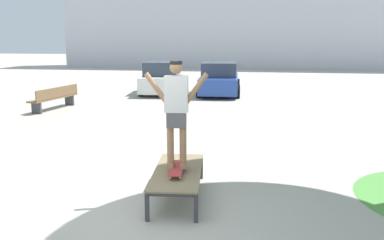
{
  "coord_description": "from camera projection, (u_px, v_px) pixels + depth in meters",
  "views": [
    {
      "loc": [
        1.88,
        -5.24,
        2.57
      ],
      "look_at": [
        0.67,
        2.4,
        1.0
      ],
      "focal_mm": 37.51,
      "sensor_mm": 36.0,
      "label": 1
    }
  ],
  "objects": [
    {
      "name": "skater",
      "position": [
        176.0,
        107.0,
        6.21
      ],
      "size": [
        1.0,
        0.31,
        1.69
      ],
      "color": "#8E6647",
      "rests_on": "skateboard"
    },
    {
      "name": "ground_plane",
      "position": [
        121.0,
        218.0,
        5.87
      ],
      "size": [
        120.0,
        120.0,
        0.0
      ],
      "primitive_type": "plane",
      "color": "#B2AA9E"
    },
    {
      "name": "skateboard",
      "position": [
        177.0,
        168.0,
        6.41
      ],
      "size": [
        0.28,
        0.82,
        0.09
      ],
      "color": "#B23333",
      "rests_on": "skate_box"
    },
    {
      "name": "car_blue",
      "position": [
        219.0,
        79.0,
        18.85
      ],
      "size": [
        2.07,
        4.28,
        1.5
      ],
      "color": "#28479E",
      "rests_on": "ground"
    },
    {
      "name": "park_bench",
      "position": [
        55.0,
        97.0,
        14.78
      ],
      "size": [
        0.82,
        2.44,
        0.83
      ],
      "color": "brown",
      "rests_on": "ground"
    },
    {
      "name": "building_facade",
      "position": [
        256.0,
        6.0,
        35.11
      ],
      "size": [
        33.99,
        4.0,
        10.71
      ],
      "primitive_type": "cube",
      "color": "silver",
      "rests_on": "ground"
    },
    {
      "name": "skate_box",
      "position": [
        178.0,
        173.0,
        6.56
      ],
      "size": [
        0.93,
        1.96,
        0.46
      ],
      "color": "#38383D",
      "rests_on": "ground"
    },
    {
      "name": "car_white",
      "position": [
        163.0,
        78.0,
        19.35
      ],
      "size": [
        2.21,
        4.34,
        1.5
      ],
      "color": "silver",
      "rests_on": "ground"
    }
  ]
}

